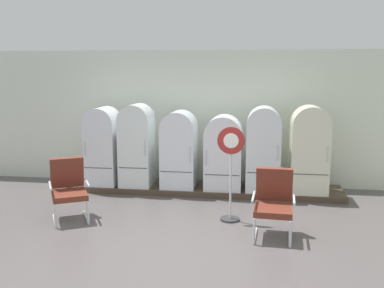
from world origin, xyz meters
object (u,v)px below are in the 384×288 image
at_px(refrigerator_1, 137,143).
at_px(refrigerator_3, 223,151).
at_px(refrigerator_0, 103,143).
at_px(armchair_right, 274,201).
at_px(refrigerator_2, 179,147).
at_px(armchair_left, 69,187).
at_px(refrigerator_4, 263,146).
at_px(sign_stand, 231,176).
at_px(refrigerator_5, 309,147).

distance_m(refrigerator_1, refrigerator_3, 1.74).
relative_size(refrigerator_0, armchair_right, 1.57).
distance_m(refrigerator_2, armchair_left, 2.41).
distance_m(refrigerator_2, refrigerator_4, 1.64).
relative_size(refrigerator_0, refrigerator_1, 0.96).
distance_m(refrigerator_3, refrigerator_4, 0.77).
relative_size(refrigerator_1, refrigerator_3, 1.14).
height_order(refrigerator_4, armchair_right, refrigerator_4).
bearing_deg(refrigerator_1, refrigerator_2, 1.70).
bearing_deg(armchair_right, sign_stand, 139.56).
xyz_separation_m(refrigerator_0, refrigerator_4, (3.20, -0.00, 0.03)).
bearing_deg(refrigerator_5, armchair_right, -109.24).
bearing_deg(refrigerator_3, armchair_right, -66.95).
bearing_deg(refrigerator_5, refrigerator_0, 179.77).
bearing_deg(refrigerator_4, sign_stand, -109.09).
distance_m(armchair_right, sign_stand, 0.90).
relative_size(refrigerator_0, refrigerator_2, 1.04).
bearing_deg(armchair_right, refrigerator_1, 141.44).
distance_m(refrigerator_0, refrigerator_3, 2.44).
bearing_deg(refrigerator_4, armchair_left, -149.92).
height_order(refrigerator_0, refrigerator_2, refrigerator_0).
bearing_deg(refrigerator_5, refrigerator_3, 179.88).
xyz_separation_m(refrigerator_3, refrigerator_5, (1.62, -0.00, 0.12)).
distance_m(refrigerator_1, refrigerator_5, 3.36).
xyz_separation_m(refrigerator_0, armchair_left, (0.05, -1.83, -0.41)).
distance_m(refrigerator_0, refrigerator_2, 1.56).
bearing_deg(armchair_left, refrigerator_3, 37.23).
xyz_separation_m(armchair_right, sign_stand, (-0.66, 0.57, 0.21)).
bearing_deg(armchair_left, refrigerator_1, 70.14).
bearing_deg(refrigerator_2, sign_stand, -54.51).
bearing_deg(refrigerator_5, armchair_left, -155.70).
height_order(refrigerator_0, refrigerator_3, refrigerator_0).
bearing_deg(refrigerator_5, refrigerator_1, 180.00).
distance_m(refrigerator_1, sign_stand, 2.50).
distance_m(refrigerator_2, refrigerator_5, 2.50).
bearing_deg(sign_stand, refrigerator_4, 70.91).
relative_size(refrigerator_1, refrigerator_4, 1.01).
height_order(refrigerator_1, refrigerator_5, refrigerator_5).
bearing_deg(refrigerator_2, refrigerator_4, -0.39).
bearing_deg(armchair_right, refrigerator_0, 147.67).
bearing_deg(refrigerator_0, sign_stand, -30.05).
height_order(armchair_right, sign_stand, sign_stand).
distance_m(refrigerator_0, armchair_left, 1.87).
xyz_separation_m(refrigerator_5, armchair_right, (-0.73, -2.09, -0.45)).
bearing_deg(refrigerator_1, refrigerator_0, 178.71).
distance_m(refrigerator_5, armchair_left, 4.42).
bearing_deg(refrigerator_3, refrigerator_0, 179.70).
bearing_deg(armchair_left, refrigerator_4, 30.08).
distance_m(refrigerator_2, armchair_right, 2.79).
bearing_deg(refrigerator_3, armchair_left, -142.77).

